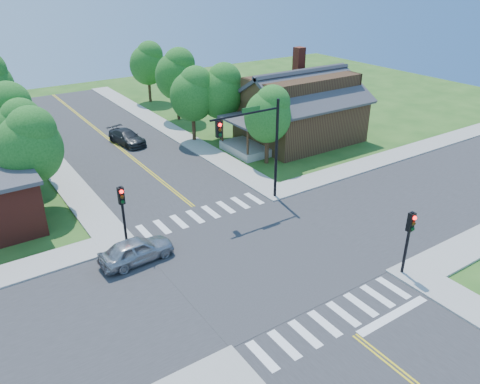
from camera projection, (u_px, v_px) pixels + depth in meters
ground at (257, 258)px, 26.68m from camera, size 100.00×100.00×0.00m
road_ns at (257, 258)px, 26.67m from camera, size 10.00×90.00×0.04m
road_ew at (257, 258)px, 26.67m from camera, size 90.00×10.00×0.04m
intersection_patch at (257, 258)px, 26.68m from camera, size 10.20×10.20×0.06m
sidewalk_ne at (293, 133)px, 46.40m from camera, size 40.00×40.00×0.14m
crosswalk_north at (203, 214)px, 31.29m from camera, size 8.85×2.00×0.01m
crosswalk_south at (334, 319)px, 22.03m from camera, size 8.85×2.00×0.01m
centerline at (257, 257)px, 26.66m from camera, size 0.30×90.00×0.01m
stop_bar at (393, 316)px, 22.26m from camera, size 4.60×0.45×0.09m
signal_mast_ne at (257, 138)px, 30.70m from camera, size 5.30×0.42×7.20m
signal_pole_se at (409, 232)px, 24.13m from camera, size 0.34×0.42×3.80m
signal_pole_nw at (122, 204)px, 26.87m from camera, size 0.34×0.42×3.80m
house_ne at (300, 105)px, 43.44m from camera, size 13.05×8.80×7.11m
tree_e_a at (269, 113)px, 37.66m from camera, size 3.89×3.69×6.61m
tree_e_b at (222, 90)px, 42.98m from camera, size 4.26×4.05×7.24m
tree_e_c at (177, 73)px, 48.60m from camera, size 4.47×4.25×7.60m
tree_e_d at (148, 62)px, 55.40m from camera, size 4.23×4.02×7.20m
tree_w_a at (30, 144)px, 30.04m from camera, size 4.24×4.03×7.20m
tree_w_b at (8, 116)px, 34.95m from camera, size 4.42×4.19×7.51m
tree_house at (193, 93)px, 42.48m from camera, size 4.15×3.95×7.06m
tree_bldg at (20, 129)px, 33.93m from camera, size 3.90×3.70×6.63m
car_silver at (136, 251)px, 26.07m from camera, size 2.16×4.39×1.43m
car_dgrey at (127, 138)px, 43.36m from camera, size 3.43×5.17×1.31m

